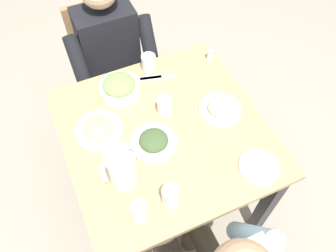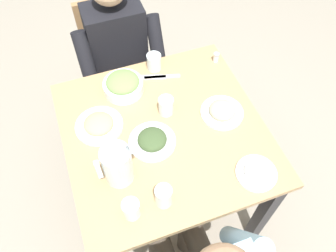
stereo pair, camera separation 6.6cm
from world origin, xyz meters
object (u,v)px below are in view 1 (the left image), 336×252
at_px(salt_shaker, 210,55).
at_px(plate_beans, 220,107).
at_px(dining_table, 165,145).
at_px(plate_dolmas, 154,141).
at_px(water_glass_by_pitcher, 139,211).
at_px(water_pitcher, 122,168).
at_px(salad_bowl, 120,87).
at_px(water_glass_near_left, 165,106).
at_px(water_glass_center, 149,63).
at_px(diner_near, 115,64).
at_px(water_glass_near_right, 170,196).
at_px(plate_yoghurt, 260,166).
at_px(plate_fries, 98,129).
at_px(chair_near, 108,60).

bearing_deg(salt_shaker, plate_beans, 70.26).
height_order(dining_table, plate_dolmas, plate_dolmas).
bearing_deg(water_glass_by_pitcher, plate_beans, -148.43).
height_order(water_pitcher, salad_bowl, water_pitcher).
bearing_deg(water_glass_near_left, water_pitcher, 40.61).
bearing_deg(water_glass_center, diner_near, -60.49).
bearing_deg(salt_shaker, water_glass_near_right, 51.27).
relative_size(plate_yoghurt, plate_fries, 0.79).
xyz_separation_m(salad_bowl, plate_beans, (-0.40, 0.29, -0.02)).
relative_size(chair_near, water_glass_center, 9.70).
distance_m(chair_near, water_glass_by_pitcher, 1.20).
xyz_separation_m(chair_near, water_glass_by_pitcher, (0.20, 1.15, 0.31)).
bearing_deg(chair_near, plate_beans, 112.22).
bearing_deg(salt_shaker, water_glass_near_left, 32.36).
bearing_deg(water_pitcher, plate_dolmas, -148.27).
bearing_deg(plate_yoghurt, diner_near, -70.76).
relative_size(dining_table, water_pitcher, 4.77).
height_order(plate_yoghurt, water_glass_near_right, water_glass_near_right).
xyz_separation_m(water_glass_near_left, salt_shaker, (-0.36, -0.23, -0.02)).
xyz_separation_m(dining_table, plate_yoghurt, (-0.29, 0.34, 0.14)).
xyz_separation_m(plate_beans, water_glass_center, (0.21, -0.39, 0.02)).
bearing_deg(dining_table, water_glass_near_left, -113.45).
bearing_deg(plate_beans, plate_yoghurt, 90.05).
xyz_separation_m(plate_yoghurt, water_glass_center, (0.21, -0.73, 0.02)).
xyz_separation_m(chair_near, plate_fries, (0.23, 0.70, 0.28)).
bearing_deg(dining_table, diner_near, -85.87).
bearing_deg(plate_beans, plate_fries, -11.85).
bearing_deg(water_glass_near_left, plate_beans, 158.62).
relative_size(chair_near, plate_beans, 4.20).
xyz_separation_m(water_glass_near_right, water_glass_center, (-0.20, -0.71, -0.01)).
bearing_deg(plate_dolmas, water_glass_center, -109.55).
bearing_deg(dining_table, water_glass_center, -101.82).
xyz_separation_m(salad_bowl, plate_yoghurt, (-0.40, 0.64, -0.02)).
bearing_deg(chair_near, salt_shaker, 132.54).
bearing_deg(chair_near, water_glass_center, 106.52).
relative_size(water_pitcher, plate_beans, 0.94).
bearing_deg(water_glass_center, dining_table, 78.18).
relative_size(dining_table, plate_beans, 4.47).
xyz_separation_m(dining_table, chair_near, (0.04, -0.82, -0.14)).
bearing_deg(water_glass_center, plate_dolmas, 70.45).
distance_m(plate_dolmas, water_glass_center, 0.46).
relative_size(water_pitcher, plate_yoghurt, 1.09).
bearing_deg(water_glass_near_right, salad_bowl, -90.66).
bearing_deg(plate_dolmas, plate_fries, -38.94).
bearing_deg(water_pitcher, water_glass_near_left, -139.39).
bearing_deg(plate_yoghurt, salt_shaker, -99.88).
xyz_separation_m(water_glass_center, water_glass_by_pitcher, (0.33, 0.72, 0.00)).
bearing_deg(dining_table, chair_near, -86.89).
bearing_deg(plate_beans, plate_dolmas, 7.26).
height_order(plate_yoghurt, salt_shaker, plate_yoghurt).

